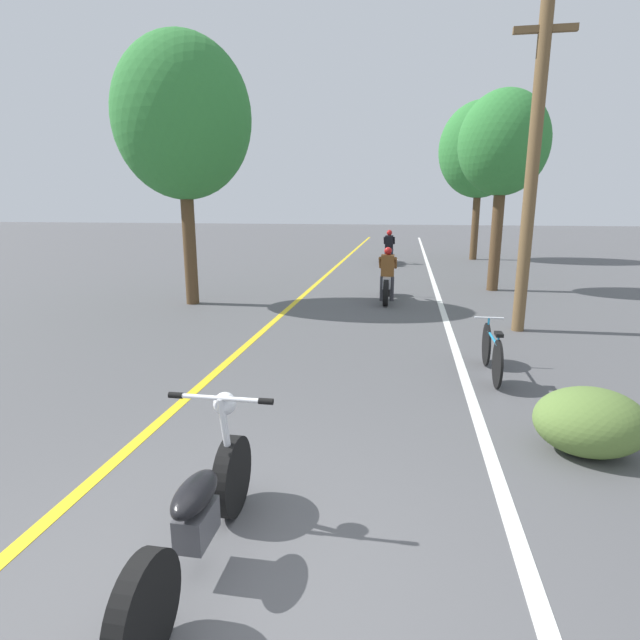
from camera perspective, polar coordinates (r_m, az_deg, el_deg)
The scene contains 12 objects.
ground_plane at distance 3.78m, azimuth -11.20°, elevation -28.90°, with size 120.00×120.00×0.00m, color #515154.
lane_stripe_center at distance 15.29m, azimuth -0.94°, elevation 3.70°, with size 0.14×48.00×0.01m, color yellow.
lane_stripe_edge at distance 15.06m, azimuth 13.17°, elevation 3.21°, with size 0.14×48.00×0.01m, color white.
utility_pole at distance 10.65m, azimuth 23.10°, elevation 15.65°, with size 1.10×0.24×6.16m.
roadside_tree_right_near at distance 15.64m, azimuth 20.23°, elevation 18.27°, with size 2.50×2.25×5.61m.
roadside_tree_right_far at distance 24.23m, azimuth 17.85°, elevation 17.99°, with size 3.61×3.25×6.91m.
roadside_tree_left at distance 13.22m, azimuth -15.48°, elevation 21.29°, with size 3.32×2.99×6.42m.
roadside_bush at distance 5.87m, azimuth 28.46°, elevation -10.18°, with size 1.10×0.88×0.70m.
motorcycle_foreground at distance 3.79m, azimuth -13.69°, elevation -20.89°, with size 0.82×2.08×1.11m.
motorcycle_rider_lead at distance 13.33m, azimuth 7.68°, elevation 4.47°, with size 0.50×2.11×1.41m.
motorcycle_rider_far at distance 21.65m, azimuth 7.87°, elevation 7.81°, with size 0.50×2.10×1.43m.
bicycle_parked at distance 7.85m, azimuth 19.04°, elevation -3.46°, with size 0.44×1.70×0.80m.
Camera 1 is at (1.10, -2.60, 2.52)m, focal length 28.00 mm.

